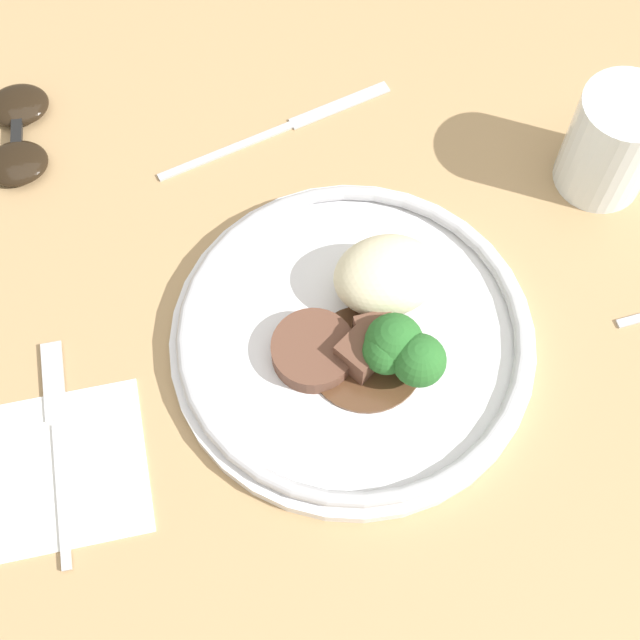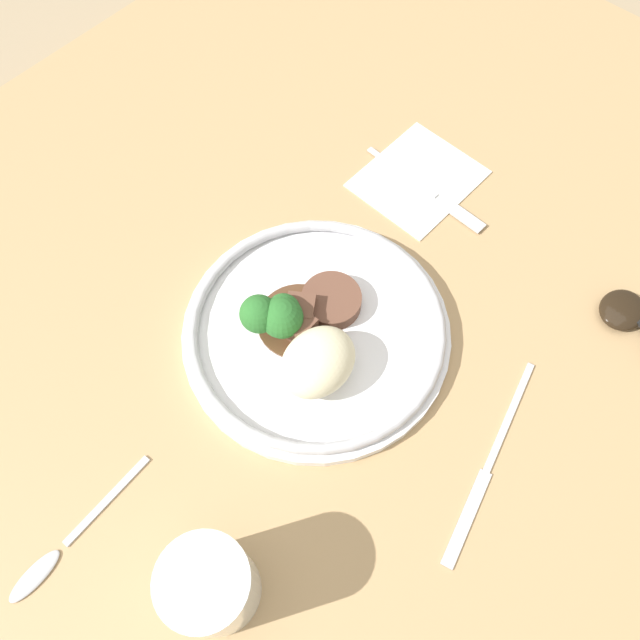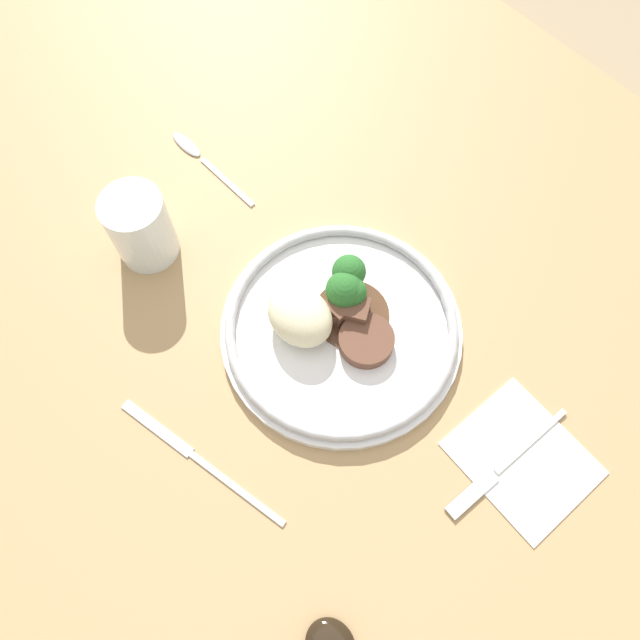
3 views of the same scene
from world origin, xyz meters
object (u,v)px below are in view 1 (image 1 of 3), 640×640
plate (358,328)px  fork (57,427)px  sunglasses (18,134)px  knife (286,127)px  juice_glass (610,147)px

plate → fork: plate is taller
plate → sunglasses: plate is taller
knife → sunglasses: (-0.23, 0.04, 0.01)m
fork → sunglasses: sunglasses is taller
knife → fork: bearing=-147.3°
knife → juice_glass: bearing=-38.0°
juice_glass → fork: juice_glass is taller
knife → sunglasses: bearing=156.3°
sunglasses → plate: bearing=-40.7°
knife → sunglasses: sunglasses is taller
juice_glass → sunglasses: juice_glass is taller
juice_glass → sunglasses: 0.51m
juice_glass → sunglasses: (-0.48, 0.16, -0.03)m
plate → knife: bearing=92.5°
fork → sunglasses: size_ratio=1.53×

